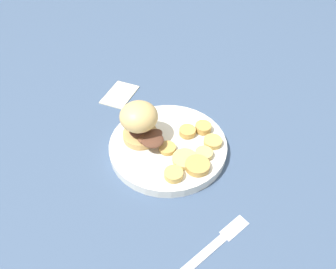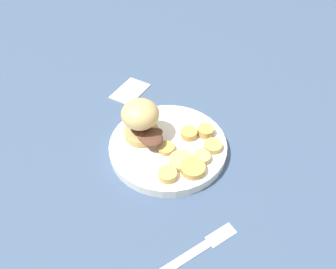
% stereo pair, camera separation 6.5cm
% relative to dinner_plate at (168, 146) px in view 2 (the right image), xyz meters
% --- Properties ---
extents(ground_plane, '(4.00, 4.00, 0.00)m').
position_rel_dinner_plate_xyz_m(ground_plane, '(0.00, 0.00, -0.01)').
color(ground_plane, '#3D5170').
extents(dinner_plate, '(0.26, 0.26, 0.02)m').
position_rel_dinner_plate_xyz_m(dinner_plate, '(0.00, 0.00, 0.00)').
color(dinner_plate, white).
rests_on(dinner_plate, ground_plane).
extents(sandwich, '(0.09, 0.11, 0.09)m').
position_rel_dinner_plate_xyz_m(sandwich, '(-0.01, 0.06, 0.06)').
color(sandwich, tan).
rests_on(sandwich, dinner_plate).
extents(potato_round_0, '(0.05, 0.05, 0.01)m').
position_rel_dinner_plate_xyz_m(potato_round_0, '(-0.05, -0.08, 0.02)').
color(potato_round_0, tan).
rests_on(potato_round_0, dinner_plate).
extents(potato_round_1, '(0.04, 0.04, 0.01)m').
position_rel_dinner_plate_xyz_m(potato_round_1, '(-0.01, -0.08, 0.02)').
color(potato_round_1, '#DBB766').
rests_on(potato_round_1, dinner_plate).
extents(potato_round_2, '(0.04, 0.04, 0.01)m').
position_rel_dinner_plate_xyz_m(potato_round_2, '(-0.02, -0.01, 0.02)').
color(potato_round_2, tan).
rests_on(potato_round_2, dinner_plate).
extents(potato_round_3, '(0.05, 0.05, 0.01)m').
position_rel_dinner_plate_xyz_m(potato_round_3, '(-0.04, -0.05, 0.02)').
color(potato_round_3, '#DBB766').
rests_on(potato_round_3, dinner_plate).
extents(potato_round_4, '(0.04, 0.04, 0.01)m').
position_rel_dinner_plate_xyz_m(potato_round_4, '(0.04, -0.03, 0.02)').
color(potato_round_4, tan).
rests_on(potato_round_4, dinner_plate).
extents(potato_round_5, '(0.04, 0.04, 0.01)m').
position_rel_dinner_plate_xyz_m(potato_round_5, '(-0.08, -0.04, 0.02)').
color(potato_round_5, tan).
rests_on(potato_round_5, dinner_plate).
extents(potato_round_6, '(0.04, 0.04, 0.02)m').
position_rel_dinner_plate_xyz_m(potato_round_6, '(0.06, -0.06, 0.02)').
color(potato_round_6, tan).
rests_on(potato_round_6, dinner_plate).
extents(potato_round_7, '(0.04, 0.04, 0.01)m').
position_rel_dinner_plate_xyz_m(potato_round_7, '(0.03, -0.09, 0.02)').
color(potato_round_7, tan).
rests_on(potato_round_7, dinner_plate).
extents(fork, '(0.16, 0.10, 0.00)m').
position_rel_dinner_plate_xyz_m(fork, '(-0.19, -0.15, -0.01)').
color(fork, silver).
rests_on(fork, ground_plane).
extents(napkin, '(0.11, 0.07, 0.01)m').
position_rel_dinner_plate_xyz_m(napkin, '(0.14, 0.19, -0.01)').
color(napkin, beige).
rests_on(napkin, ground_plane).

